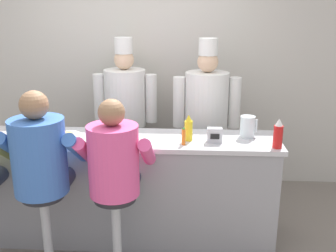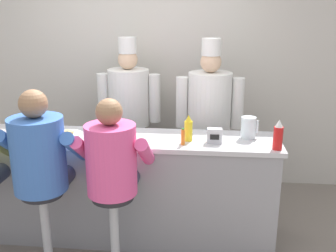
# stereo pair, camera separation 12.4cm
# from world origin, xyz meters

# --- Properties ---
(ground_plane) EXTENTS (20.00, 20.00, 0.00)m
(ground_plane) POSITION_xyz_m (0.00, 0.00, 0.00)
(ground_plane) COLOR slate
(wall_back) EXTENTS (10.00, 0.06, 2.70)m
(wall_back) POSITION_xyz_m (0.00, 1.64, 1.35)
(wall_back) COLOR beige
(wall_back) RESTS_ON ground_plane
(diner_counter) EXTENTS (2.80, 0.57, 0.98)m
(diner_counter) POSITION_xyz_m (0.00, 0.28, 0.49)
(diner_counter) COLOR gray
(diner_counter) RESTS_ON ground_plane
(ketchup_bottle_red) EXTENTS (0.08, 0.08, 0.25)m
(ketchup_bottle_red) POSITION_xyz_m (1.33, 0.09, 1.09)
(ketchup_bottle_red) COLOR red
(ketchup_bottle_red) RESTS_ON diner_counter
(mustard_bottle_yellow) EXTENTS (0.07, 0.07, 0.23)m
(mustard_bottle_yellow) POSITION_xyz_m (0.61, 0.24, 1.08)
(mustard_bottle_yellow) COLOR yellow
(mustard_bottle_yellow) RESTS_ON diner_counter
(hot_sauce_bottle_orange) EXTENTS (0.03, 0.03, 0.14)m
(hot_sauce_bottle_orange) POSITION_xyz_m (0.58, 0.13, 1.05)
(hot_sauce_bottle_orange) COLOR orange
(hot_sauce_bottle_orange) RESTS_ON diner_counter
(water_pitcher_clear) EXTENTS (0.15, 0.13, 0.19)m
(water_pitcher_clear) POSITION_xyz_m (1.13, 0.37, 1.07)
(water_pitcher_clear) COLOR silver
(water_pitcher_clear) RESTS_ON diner_counter
(breakfast_plate) EXTENTS (0.23, 0.23, 0.05)m
(breakfast_plate) POSITION_xyz_m (-0.45, 0.29, 0.99)
(breakfast_plate) COLOR white
(breakfast_plate) RESTS_ON diner_counter
(cereal_bowl) EXTENTS (0.16, 0.16, 0.05)m
(cereal_bowl) POSITION_xyz_m (0.08, 0.23, 1.00)
(cereal_bowl) COLOR #B24C47
(cereal_bowl) RESTS_ON diner_counter
(coffee_mug_blue) EXTENTS (0.13, 0.08, 0.10)m
(coffee_mug_blue) POSITION_xyz_m (-0.80, 0.28, 1.03)
(coffee_mug_blue) COLOR #4C7AB2
(coffee_mug_blue) RESTS_ON diner_counter
(napkin_dispenser_chrome) EXTENTS (0.13, 0.07, 0.13)m
(napkin_dispenser_chrome) POSITION_xyz_m (0.83, 0.20, 1.04)
(napkin_dispenser_chrome) COLOR silver
(napkin_dispenser_chrome) RESTS_ON diner_counter
(diner_seated_blue) EXTENTS (0.62, 0.61, 1.50)m
(diner_seated_blue) POSITION_xyz_m (-0.49, -0.24, 0.96)
(diner_seated_blue) COLOR #B2B5BA
(diner_seated_blue) RESTS_ON ground_plane
(diner_seated_pink) EXTENTS (0.58, 0.57, 1.45)m
(diner_seated_pink) POSITION_xyz_m (0.07, -0.24, 0.93)
(diner_seated_pink) COLOR #B2B5BA
(diner_seated_pink) RESTS_ON ground_plane
(cook_in_whites_near) EXTENTS (0.69, 0.44, 1.77)m
(cook_in_whites_near) POSITION_xyz_m (-0.08, 1.19, 0.97)
(cook_in_whites_near) COLOR #232328
(cook_in_whites_near) RESTS_ON ground_plane
(cook_in_whites_far) EXTENTS (0.69, 0.44, 1.78)m
(cook_in_whites_far) POSITION_xyz_m (0.79, 1.03, 0.98)
(cook_in_whites_far) COLOR #232328
(cook_in_whites_far) RESTS_ON ground_plane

